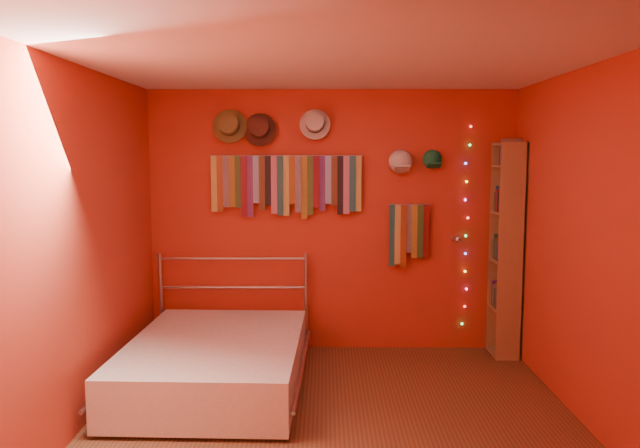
{
  "coord_description": "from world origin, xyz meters",
  "views": [
    {
      "loc": [
        -0.07,
        -4.22,
        1.89
      ],
      "look_at": [
        -0.11,
        0.9,
        1.32
      ],
      "focal_mm": 35.0,
      "sensor_mm": 36.0,
      "label": 1
    }
  ],
  "objects_px": {
    "bed": "(216,362)",
    "reading_lamp": "(457,239)",
    "tie_rack": "(286,182)",
    "bookshelf": "(510,249)"
  },
  "relations": [
    {
      "from": "tie_rack",
      "to": "reading_lamp",
      "type": "distance_m",
      "value": 1.68
    },
    {
      "from": "tie_rack",
      "to": "bookshelf",
      "type": "height_order",
      "value": "bookshelf"
    },
    {
      "from": "reading_lamp",
      "to": "bed",
      "type": "distance_m",
      "value": 2.45
    },
    {
      "from": "tie_rack",
      "to": "bookshelf",
      "type": "relative_size",
      "value": 0.72
    },
    {
      "from": "bed",
      "to": "reading_lamp",
      "type": "bearing_deg",
      "value": 24.05
    },
    {
      "from": "reading_lamp",
      "to": "bookshelf",
      "type": "relative_size",
      "value": 0.14
    },
    {
      "from": "reading_lamp",
      "to": "bookshelf",
      "type": "height_order",
      "value": "bookshelf"
    },
    {
      "from": "tie_rack",
      "to": "bed",
      "type": "bearing_deg",
      "value": -116.48
    },
    {
      "from": "tie_rack",
      "to": "reading_lamp",
      "type": "xyz_separation_m",
      "value": [
        1.59,
        -0.16,
        -0.52
      ]
    },
    {
      "from": "tie_rack",
      "to": "bed",
      "type": "distance_m",
      "value": 1.81
    }
  ]
}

